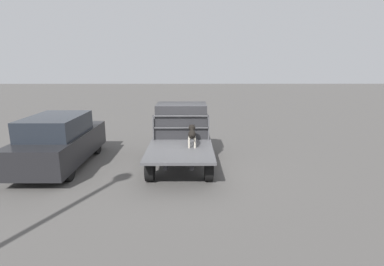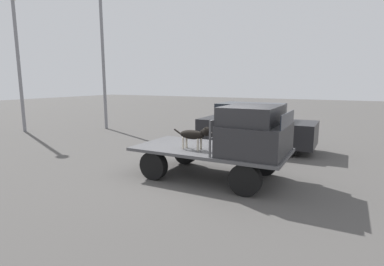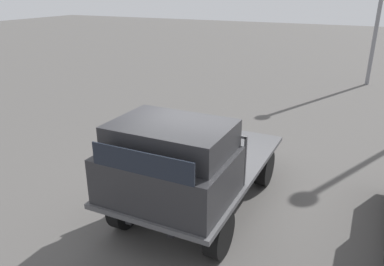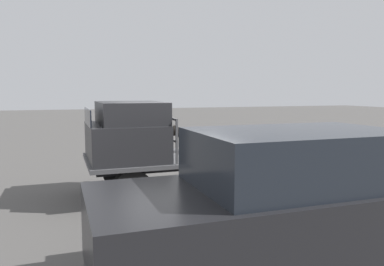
% 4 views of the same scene
% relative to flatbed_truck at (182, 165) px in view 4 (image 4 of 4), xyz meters
% --- Properties ---
extents(ground_plane, '(80.00, 80.00, 0.00)m').
position_rel_flatbed_truck_xyz_m(ground_plane, '(0.00, 0.00, -0.59)').
color(ground_plane, '#514F4C').
extents(flatbed_truck, '(4.00, 2.04, 0.80)m').
position_rel_flatbed_truck_xyz_m(flatbed_truck, '(0.00, 0.00, 0.00)').
color(flatbed_truck, black).
rests_on(flatbed_truck, ground).
extents(truck_cab, '(1.48, 1.92, 1.16)m').
position_rel_flatbed_truck_xyz_m(truck_cab, '(1.18, 0.00, 0.76)').
color(truck_cab, '#28282B').
rests_on(truck_cab, flatbed_truck).
extents(truck_headboard, '(0.04, 1.92, 0.86)m').
position_rel_flatbed_truck_xyz_m(truck_headboard, '(0.40, 0.00, 0.78)').
color(truck_headboard, '#4C4C4F').
rests_on(truck_headboard, flatbed_truck).
extents(dog, '(1.11, 0.24, 0.65)m').
position_rel_flatbed_truck_xyz_m(dog, '(-0.26, -0.37, 0.61)').
color(dog, beige).
rests_on(dog, flatbed_truck).
extents(parked_sedan, '(4.30, 1.77, 1.73)m').
position_rel_flatbed_truck_xyz_m(parked_sedan, '(0.05, 4.00, 0.27)').
color(parked_sedan, black).
rests_on(parked_sedan, ground).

